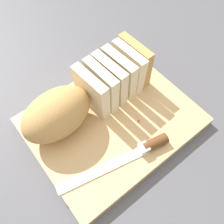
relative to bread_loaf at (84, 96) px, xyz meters
The scene contains 7 objects.
ground_plane 0.10m from the bread_loaf, 60.72° to the right, with size 3.00×3.00×0.00m, color #4C4C51.
cutting_board 0.09m from the bread_loaf, 60.72° to the right, with size 0.37×0.30×0.02m, color tan.
bread_loaf is the anchor object (origin of this frame).
bread_knife 0.17m from the bread_loaf, 78.34° to the right, with size 0.25×0.07×0.02m.
crumb_near_knife 0.08m from the bread_loaf, ahead, with size 0.00×0.00×0.00m, color #A8753D.
crumb_near_loaf 0.07m from the bread_loaf, 19.95° to the right, with size 0.01×0.01×0.01m, color #A8753D.
crumb_stray_left 0.14m from the bread_loaf, 52.45° to the right, with size 0.01×0.01×0.01m, color #A8753D.
Camera 1 is at (-0.17, -0.23, 0.51)m, focal length 38.96 mm.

